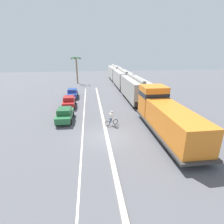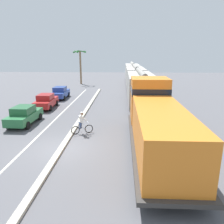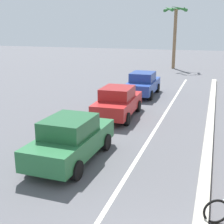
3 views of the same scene
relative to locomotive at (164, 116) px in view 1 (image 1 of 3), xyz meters
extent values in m
plane|color=#56565B|center=(-6.00, -0.47, -1.80)|extent=(120.00, 120.00, 0.00)
cube|color=#B2AD9E|center=(-6.00, 5.53, -1.72)|extent=(0.36, 36.00, 0.16)
cube|color=silver|center=(-8.40, 5.53, -1.79)|extent=(0.14, 36.00, 0.01)
cube|color=orange|center=(0.00, -1.44, 0.10)|extent=(2.70, 9.86, 2.40)
cube|color=orange|center=(0.00, 3.56, 0.65)|extent=(2.80, 2.80, 3.50)
cube|color=black|center=(0.00, 3.56, 1.44)|extent=(2.83, 2.83, 0.56)
cube|color=#383533|center=(0.00, -0.84, -1.10)|extent=(3.10, 11.60, 0.20)
cylinder|color=#4C4947|center=(0.00, -0.84, -1.25)|extent=(1.10, 3.00, 1.10)
cylinder|color=black|center=(0.00, 3.15, -1.30)|extent=(2.40, 1.00, 1.00)
cylinder|color=black|center=(0.00, 2.35, -1.30)|extent=(2.40, 1.00, 1.00)
cylinder|color=black|center=(0.00, 1.55, -1.30)|extent=(2.40, 1.00, 1.00)
cylinder|color=black|center=(0.00, -3.23, -1.30)|extent=(2.40, 1.00, 1.00)
cylinder|color=black|center=(0.00, -4.03, -1.30)|extent=(2.40, 1.00, 1.00)
cylinder|color=black|center=(0.00, -4.83, -1.30)|extent=(2.40, 1.00, 1.00)
cube|color=#9E9B94|center=(0.00, 12.16, 0.35)|extent=(2.90, 10.40, 3.10)
cylinder|color=gray|center=(0.00, 12.16, 2.08)|extent=(0.60, 9.88, 0.60)
cube|color=black|center=(0.00, 17.41, -0.85)|extent=(2.61, 0.10, 0.70)
cube|color=black|center=(0.00, 6.91, -0.85)|extent=(2.61, 0.10, 0.70)
cylinder|color=black|center=(0.00, 15.93, -1.35)|extent=(2.46, 0.90, 0.90)
cylinder|color=black|center=(0.00, 14.83, -1.35)|extent=(2.46, 0.90, 0.90)
cylinder|color=black|center=(0.00, 9.48, -1.35)|extent=(2.46, 0.90, 0.90)
cylinder|color=black|center=(0.00, 8.38, -1.35)|extent=(2.46, 0.90, 0.90)
cube|color=#A5A29B|center=(0.00, 23.76, 0.35)|extent=(2.90, 10.40, 3.10)
cylinder|color=gray|center=(0.00, 23.76, 2.08)|extent=(0.60, 9.88, 0.60)
cube|color=black|center=(0.00, 29.01, -0.85)|extent=(2.61, 0.10, 0.70)
cube|color=black|center=(0.00, 18.51, -0.85)|extent=(2.61, 0.10, 0.70)
cylinder|color=black|center=(0.00, 27.53, -1.35)|extent=(2.46, 0.90, 0.90)
cylinder|color=black|center=(0.00, 26.43, -1.35)|extent=(2.46, 0.90, 0.90)
cylinder|color=black|center=(0.00, 21.08, -1.35)|extent=(2.46, 0.90, 0.90)
cylinder|color=black|center=(0.00, 19.98, -1.35)|extent=(2.46, 0.90, 0.90)
cube|color=#A9A69F|center=(0.00, 35.36, 0.35)|extent=(2.90, 10.40, 3.10)
cylinder|color=gray|center=(0.00, 35.36, 2.08)|extent=(0.60, 9.88, 0.60)
cube|color=black|center=(0.00, 40.61, -0.85)|extent=(2.61, 0.10, 0.70)
cube|color=black|center=(0.00, 30.11, -0.85)|extent=(2.61, 0.10, 0.70)
cylinder|color=black|center=(0.00, 39.13, -1.35)|extent=(2.46, 0.90, 0.90)
cylinder|color=black|center=(0.00, 38.03, -1.35)|extent=(2.46, 0.90, 0.90)
cylinder|color=black|center=(0.00, 32.68, -1.35)|extent=(2.46, 0.90, 0.90)
cylinder|color=black|center=(0.00, 31.58, -1.35)|extent=(2.46, 0.90, 0.90)
cube|color=#286B3D|center=(-10.60, 4.48, -1.13)|extent=(1.80, 4.24, 0.70)
cube|color=#225B34|center=(-10.60, 4.33, -0.48)|extent=(1.54, 1.93, 0.60)
cube|color=#1E232D|center=(-10.58, 5.33, -0.53)|extent=(1.43, 0.15, 0.51)
cylinder|color=black|center=(-11.38, 5.80, -1.48)|extent=(0.23, 0.64, 0.64)
cylinder|color=black|center=(-9.76, 5.76, -1.48)|extent=(0.23, 0.64, 0.64)
cylinder|color=black|center=(-11.44, 3.19, -1.48)|extent=(0.23, 0.64, 0.64)
cylinder|color=black|center=(-9.82, 3.16, -1.48)|extent=(0.23, 0.64, 0.64)
cube|color=red|center=(-10.68, 10.27, -1.13)|extent=(1.83, 4.25, 0.70)
cube|color=maroon|center=(-10.68, 10.12, -0.48)|extent=(1.56, 1.94, 0.60)
cube|color=#1E232D|center=(-10.71, 11.12, -0.53)|extent=(1.43, 0.16, 0.51)
cylinder|color=black|center=(-11.53, 11.55, -1.48)|extent=(0.24, 0.65, 0.64)
cylinder|color=black|center=(-9.92, 11.60, -1.48)|extent=(0.24, 0.65, 0.64)
cylinder|color=black|center=(-11.45, 8.95, -1.48)|extent=(0.24, 0.65, 0.64)
cylinder|color=black|center=(-9.84, 8.99, -1.48)|extent=(0.24, 0.65, 0.64)
cube|color=#28479E|center=(-10.63, 15.88, -1.13)|extent=(1.74, 4.22, 0.70)
cube|color=navy|center=(-10.63, 15.73, -0.48)|extent=(1.52, 1.91, 0.60)
cube|color=#1E232D|center=(-10.64, 16.73, -0.53)|extent=(1.43, 0.13, 0.51)
cylinder|color=black|center=(-11.45, 17.18, -1.48)|extent=(0.23, 0.64, 0.64)
cylinder|color=black|center=(-9.84, 17.19, -1.48)|extent=(0.23, 0.64, 0.64)
cylinder|color=black|center=(-11.43, 14.57, -1.48)|extent=(0.23, 0.64, 0.64)
cylinder|color=black|center=(-9.81, 14.59, -1.48)|extent=(0.23, 0.64, 0.64)
torus|color=black|center=(-4.68, 2.55, -1.47)|extent=(0.64, 0.30, 0.66)
torus|color=black|center=(-5.66, 2.16, -1.47)|extent=(0.64, 0.30, 0.66)
cylinder|color=silver|center=(-5.17, 2.36, -1.17)|extent=(0.75, 0.34, 0.05)
cylinder|color=silver|center=(-5.08, 2.40, -1.35)|extent=(0.46, 0.22, 0.36)
cylinder|color=silver|center=(-5.37, 2.28, -1.02)|extent=(0.04, 0.04, 0.30)
cylinder|color=silver|center=(-4.76, 2.52, -0.92)|extent=(0.21, 0.46, 0.04)
cylinder|color=#38476B|center=(-5.32, 2.41, -1.12)|extent=(0.33, 0.24, 0.52)
cylinder|color=#38476B|center=(-5.24, 2.22, -1.12)|extent=(0.30, 0.23, 0.52)
cube|color=white|center=(-5.22, 2.34, -0.60)|extent=(0.43, 0.44, 0.57)
sphere|color=#9E7051|center=(-5.15, 2.37, -0.21)|extent=(0.22, 0.22, 0.22)
cylinder|color=white|center=(-5.15, 2.37, -0.11)|extent=(0.22, 0.22, 0.05)
cylinder|color=white|center=(-5.09, 2.56, -0.60)|extent=(0.46, 0.25, 0.36)
cylinder|color=white|center=(-4.97, 2.27, -0.60)|extent=(0.46, 0.25, 0.36)
cylinder|color=#846647|center=(-10.56, 30.84, 1.40)|extent=(0.36, 0.36, 6.40)
cone|color=#2D7033|center=(-9.66, 30.84, 4.65)|extent=(0.32, 1.83, 0.59)
cone|color=#2D7033|center=(-10.40, 31.72, 4.65)|extent=(1.84, 0.63, 0.38)
cone|color=#2D7033|center=(-11.36, 31.23, 4.65)|extent=(1.09, 1.78, 0.74)
cone|color=#2D7033|center=(-11.29, 30.32, 4.65)|extent=(1.31, 1.68, 0.69)
cone|color=#2D7033|center=(-10.13, 30.04, 4.65)|extent=(1.76, 1.14, 0.69)
camera|label=1|loc=(-7.48, -15.90, 6.27)|focal=28.00mm
camera|label=2|loc=(-2.11, -13.40, 4.19)|focal=35.00mm
camera|label=3|loc=(-5.96, -4.92, 2.87)|focal=50.00mm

